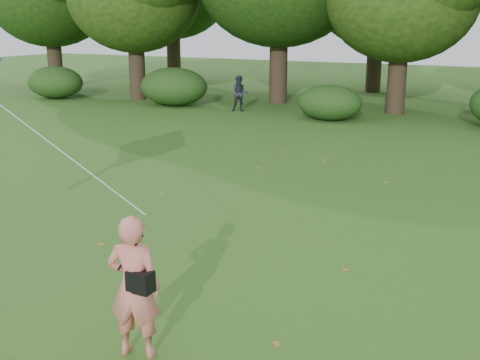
% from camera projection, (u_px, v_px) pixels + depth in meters
% --- Properties ---
extents(ground, '(100.00, 100.00, 0.00)m').
position_uv_depth(ground, '(197.00, 323.00, 8.17)').
color(ground, '#265114').
rests_on(ground, ground).
extents(man_kite_flyer, '(0.75, 0.59, 1.80)m').
position_uv_depth(man_kite_flyer, '(134.00, 287.00, 7.20)').
color(man_kite_flyer, '#EC7A6F').
rests_on(man_kite_flyer, ground).
extents(bystander_left, '(0.96, 0.88, 1.59)m').
position_uv_depth(bystander_left, '(240.00, 94.00, 26.70)').
color(bystander_left, '#2A2C38').
rests_on(bystander_left, ground).
extents(crossbody_bag, '(0.43, 0.20, 0.71)m').
position_uv_depth(crossbody_bag, '(140.00, 281.00, 7.09)').
color(crossbody_bag, black).
rests_on(crossbody_bag, ground).
extents(shrub_band, '(39.15, 3.22, 1.88)m').
position_uv_depth(shrub_band, '(414.00, 103.00, 23.40)').
color(shrub_band, '#264919').
rests_on(shrub_band, ground).
extents(fallen_leaves, '(9.96, 12.01, 0.01)m').
position_uv_depth(fallen_leaves, '(329.00, 201.00, 13.68)').
color(fallen_leaves, olive).
rests_on(fallen_leaves, ground).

